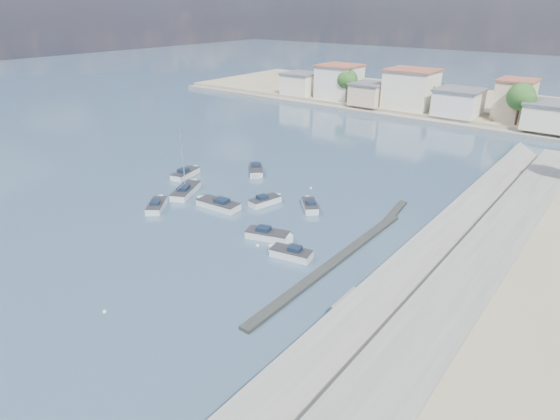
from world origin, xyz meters
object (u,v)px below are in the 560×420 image
object	(u,v)px
motorboat_d	(289,253)
motorboat_g	(256,171)
motorboat_a	(157,205)
motorboat_f	(310,205)
motorboat_c	(217,204)
sailboat	(187,190)
motorboat_b	(266,201)
motorboat_h	(270,235)
motorboat_e	(186,173)

from	to	relation	value
motorboat_d	motorboat_g	bearing A→B (deg)	137.95
motorboat_a	motorboat_f	size ratio (longest dim) A/B	1.12
motorboat_f	motorboat_g	size ratio (longest dim) A/B	0.83
motorboat_c	sailboat	distance (m)	6.50
motorboat_b	motorboat_h	size ratio (longest dim) A/B	0.90
motorboat_d	sailboat	world-z (taller)	sailboat
motorboat_c	motorboat_e	world-z (taller)	same
motorboat_d	motorboat_g	distance (m)	25.01
motorboat_h	sailboat	distance (m)	17.18
motorboat_d	motorboat_b	bearing A→B (deg)	138.87
motorboat_a	motorboat_h	bearing A→B (deg)	7.60
motorboat_c	motorboat_f	size ratio (longest dim) A/B	1.55
motorboat_d	motorboat_h	bearing A→B (deg)	154.72
motorboat_g	motorboat_h	size ratio (longest dim) A/B	0.93
motorboat_a	motorboat_g	xyz separation A→B (m)	(1.22, 17.03, 0.00)
motorboat_a	sailboat	bearing A→B (deg)	99.61
motorboat_h	motorboat_e	bearing A→B (deg)	160.05
motorboat_b	motorboat_e	bearing A→B (deg)	176.74
motorboat_b	motorboat_f	world-z (taller)	same
motorboat_b	motorboat_c	size ratio (longest dim) A/B	0.75
motorboat_d	motorboat_f	size ratio (longest dim) A/B	1.17
motorboat_b	motorboat_d	size ratio (longest dim) A/B	1.00
motorboat_c	motorboat_g	size ratio (longest dim) A/B	1.28
motorboat_c	sailboat	world-z (taller)	sailboat
motorboat_a	sailboat	size ratio (longest dim) A/B	0.49
motorboat_e	motorboat_g	world-z (taller)	same
sailboat	motorboat_g	bearing A→B (deg)	79.32
sailboat	motorboat_b	bearing A→B (deg)	18.99
motorboat_g	motorboat_e	bearing A→B (deg)	-136.13
motorboat_a	motorboat_f	world-z (taller)	same
motorboat_b	motorboat_c	xyz separation A→B (m)	(-4.10, -4.54, 0.00)
motorboat_e	motorboat_g	bearing A→B (deg)	43.87
motorboat_d	motorboat_e	bearing A→B (deg)	159.21
motorboat_g	motorboat_h	distance (m)	20.91
motorboat_c	sailboat	size ratio (longest dim) A/B	0.69
motorboat_c	motorboat_a	bearing A→B (deg)	-139.82
motorboat_e	motorboat_g	distance (m)	10.04
motorboat_b	motorboat_c	world-z (taller)	same
motorboat_g	sailboat	xyz separation A→B (m)	(-2.16, -11.47, 0.03)
motorboat_h	motorboat_b	bearing A→B (deg)	131.72
motorboat_c	motorboat_g	distance (m)	13.10
motorboat_e	sailboat	distance (m)	6.79
motorboat_b	motorboat_g	xyz separation A→B (m)	(-8.37, 7.84, 0.00)
motorboat_f	motorboat_h	xyz separation A→B (m)	(1.25, -9.19, 0.00)
motorboat_b	motorboat_e	distance (m)	15.63
motorboat_a	motorboat_f	xyz separation A→B (m)	(14.64, 11.31, -0.00)
motorboat_b	sailboat	size ratio (longest dim) A/B	0.52
motorboat_g	motorboat_a	bearing A→B (deg)	-94.10
motorboat_e	motorboat_d	bearing A→B (deg)	-20.79
motorboat_g	motorboat_h	bearing A→B (deg)	-45.46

